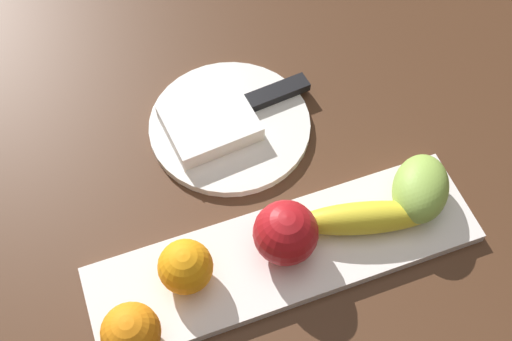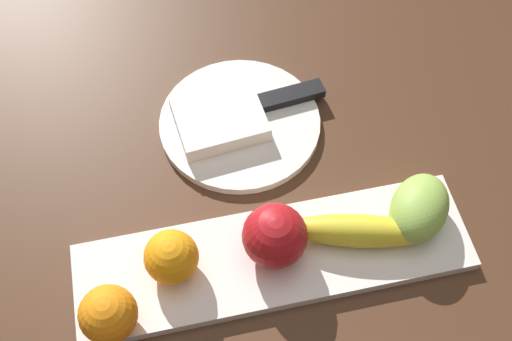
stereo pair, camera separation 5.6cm
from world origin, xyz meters
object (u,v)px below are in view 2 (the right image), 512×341
(orange_near_banana, at_px, (171,257))
(dinner_plate, at_px, (240,123))
(apple, at_px, (275,236))
(grape_bunch, at_px, (419,208))
(folded_napkin, at_px, (219,119))
(knife, at_px, (279,99))
(orange_near_apple, at_px, (108,314))
(fruit_tray, at_px, (274,260))
(banana, at_px, (360,234))

(orange_near_banana, relative_size, dinner_plate, 0.29)
(apple, relative_size, grape_bunch, 0.80)
(folded_napkin, bearing_deg, knife, -166.53)
(orange_near_apple, relative_size, knife, 0.34)
(apple, bearing_deg, fruit_tray, 80.93)
(banana, xyz_separation_m, folded_napkin, (0.12, -0.20, -0.01))
(dinner_plate, xyz_separation_m, knife, (-0.06, -0.02, 0.01))
(orange_near_apple, distance_m, knife, 0.35)
(apple, relative_size, orange_near_apple, 1.18)
(orange_near_banana, bearing_deg, fruit_tray, 174.72)
(banana, relative_size, grape_bunch, 1.80)
(fruit_tray, distance_m, apple, 0.04)
(apple, distance_m, orange_near_banana, 0.11)
(grape_bunch, bearing_deg, folded_napkin, -43.29)
(folded_napkin, bearing_deg, grape_bunch, 136.71)
(apple, distance_m, grape_bunch, 0.17)
(fruit_tray, height_order, grape_bunch, grape_bunch)
(fruit_tray, relative_size, apple, 6.20)
(apple, bearing_deg, orange_near_banana, -1.01)
(orange_near_banana, xyz_separation_m, folded_napkin, (-0.09, -0.19, -0.02))
(orange_near_apple, bearing_deg, apple, -165.51)
(fruit_tray, bearing_deg, orange_near_banana, -5.28)
(banana, xyz_separation_m, orange_near_apple, (0.28, 0.04, 0.01))
(folded_napkin, bearing_deg, dinner_plate, 180.00)
(knife, bearing_deg, banana, 94.31)
(banana, height_order, folded_napkin, banana)
(apple, height_order, grape_bunch, apple)
(banana, relative_size, dinner_plate, 0.78)
(knife, bearing_deg, apple, 69.01)
(orange_near_apple, bearing_deg, orange_near_banana, -145.29)
(knife, bearing_deg, fruit_tray, 69.22)
(fruit_tray, bearing_deg, orange_near_apple, 12.13)
(apple, xyz_separation_m, knife, (-0.06, -0.21, -0.03))
(orange_near_banana, xyz_separation_m, dinner_plate, (-0.11, -0.19, -0.04))
(fruit_tray, relative_size, knife, 2.48)
(fruit_tray, xyz_separation_m, banana, (-0.10, 0.00, 0.03))
(banana, bearing_deg, dinner_plate, -48.78)
(grape_bunch, bearing_deg, orange_near_apple, 8.39)
(fruit_tray, xyz_separation_m, folded_napkin, (0.03, -0.20, 0.02))
(fruit_tray, relative_size, orange_near_apple, 7.31)
(banana, bearing_deg, apple, 9.85)
(apple, xyz_separation_m, banana, (-0.10, 0.01, -0.02))
(orange_near_apple, xyz_separation_m, folded_napkin, (-0.16, -0.24, -0.02))
(fruit_tray, xyz_separation_m, apple, (-0.00, -0.01, 0.04))
(grape_bunch, distance_m, knife, 0.24)
(apple, bearing_deg, orange_near_apple, 14.49)
(fruit_tray, bearing_deg, knife, -104.62)
(orange_near_apple, bearing_deg, banana, -172.07)
(banana, bearing_deg, orange_near_banana, 12.17)
(orange_near_banana, bearing_deg, banana, 177.04)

